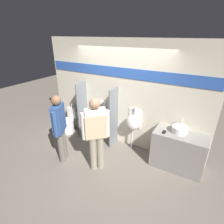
{
  "coord_description": "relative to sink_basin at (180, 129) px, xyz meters",
  "views": [
    {
      "loc": [
        1.94,
        -3.13,
        2.79
      ],
      "look_at": [
        0.0,
        0.17,
        1.05
      ],
      "focal_mm": 28.0,
      "sensor_mm": 36.0,
      "label": 1
    }
  ],
  "objects": [
    {
      "name": "divider_mid",
      "position": [
        -1.61,
        0.0,
        -0.14
      ],
      "size": [
        0.03,
        0.43,
        1.59
      ],
      "color": "slate",
      "rests_on": "ground_plane"
    },
    {
      "name": "urinal_far",
      "position": [
        -1.1,
        0.08,
        -0.17
      ],
      "size": [
        0.34,
        0.28,
        1.14
      ],
      "color": "silver",
      "rests_on": "ground_plane"
    },
    {
      "name": "sink_counter",
      "position": [
        0.05,
        -0.06,
        -0.5
      ],
      "size": [
        1.09,
        0.54,
        0.86
      ],
      "color": "gray",
      "rests_on": "ground_plane"
    },
    {
      "name": "toilet",
      "position": [
        -3.14,
        -0.09,
        -0.64
      ],
      "size": [
        0.4,
        0.56,
        0.86
      ],
      "color": "white",
      "rests_on": "ground_plane"
    },
    {
      "name": "display_wall",
      "position": [
        -1.55,
        0.25,
        0.43
      ],
      "size": [
        4.39,
        0.07,
        2.7
      ],
      "color": "beige",
      "rests_on": "ground_plane"
    },
    {
      "name": "urinal_near_counter",
      "position": [
        -2.12,
        0.08,
        -0.17
      ],
      "size": [
        0.34,
        0.28,
        1.14
      ],
      "color": "silver",
      "rests_on": "ground_plane"
    },
    {
      "name": "ground_plane",
      "position": [
        -1.55,
        -0.35,
        -0.93
      ],
      "size": [
        16.0,
        16.0,
        0.0
      ],
      "primitive_type": "plane",
      "color": "#70665B"
    },
    {
      "name": "divider_near_counter",
      "position": [
        -2.63,
        0.0,
        -0.14
      ],
      "size": [
        0.03,
        0.43,
        1.59
      ],
      "color": "slate",
      "rests_on": "ground_plane"
    },
    {
      "name": "cell_phone",
      "position": [
        -0.28,
        -0.16,
        -0.06
      ],
      "size": [
        0.07,
        0.14,
        0.01
      ],
      "color": "black",
      "rests_on": "sink_counter"
    },
    {
      "name": "person_with_lanyard",
      "position": [
        -2.33,
        -1.15,
        -0.04
      ],
      "size": [
        0.35,
        0.51,
        1.62
      ],
      "rotation": [
        0.0,
        0.0,
        2.06
      ],
      "color": "#666056",
      "rests_on": "ground_plane"
    },
    {
      "name": "person_in_vest",
      "position": [
        -1.47,
        -0.98,
        0.03
      ],
      "size": [
        0.46,
        0.46,
        1.66
      ],
      "rotation": [
        0.0,
        0.0,
        0.77
      ],
      "color": "gray",
      "rests_on": "ground_plane"
    },
    {
      "name": "sink_basin",
      "position": [
        0.0,
        0.0,
        0.0
      ],
      "size": [
        0.33,
        0.33,
        0.28
      ],
      "color": "white",
      "rests_on": "sink_counter"
    }
  ]
}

